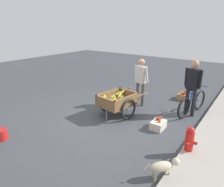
{
  "coord_description": "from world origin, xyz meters",
  "views": [
    {
      "loc": [
        4.39,
        3.34,
        2.68
      ],
      "look_at": [
        -0.14,
        0.03,
        0.75
      ],
      "focal_mm": 32.54,
      "sensor_mm": 36.0,
      "label": 1
    }
  ],
  "objects": [
    {
      "name": "mixed_fruit_crate",
      "position": [
        -0.28,
        1.47,
        0.12
      ],
      "size": [
        0.44,
        0.32,
        0.31
      ],
      "color": "beige",
      "rests_on": "ground"
    },
    {
      "name": "cyclist_person",
      "position": [
        -1.65,
        1.88,
        1.03
      ],
      "size": [
        0.27,
        0.52,
        1.71
      ],
      "color": "black",
      "rests_on": "ground"
    },
    {
      "name": "fire_hydrant",
      "position": [
        0.43,
        2.47,
        0.33
      ],
      "size": [
        0.25,
        0.25,
        0.67
      ],
      "color": "red",
      "rests_on": "ground"
    },
    {
      "name": "fruit_cart",
      "position": [
        -0.36,
        0.08,
        0.44
      ],
      "size": [
        1.74,
        1.02,
        0.71
      ],
      "color": "brown",
      "rests_on": "ground"
    },
    {
      "name": "plastic_bucket",
      "position": [
        2.47,
        -1.39,
        0.13
      ],
      "size": [
        0.28,
        0.28,
        0.26
      ],
      "primitive_type": "cylinder",
      "color": "#B21E1E",
      "rests_on": "ground"
    },
    {
      "name": "apple_crate",
      "position": [
        -2.94,
        1.28,
        0.13
      ],
      "size": [
        0.44,
        0.32,
        0.31
      ],
      "color": "#99754C",
      "rests_on": "ground"
    },
    {
      "name": "bicycle",
      "position": [
        -1.8,
        1.91,
        0.35
      ],
      "size": [
        1.64,
        0.52,
        0.85
      ],
      "color": "black",
      "rests_on": "ground"
    },
    {
      "name": "dog",
      "position": [
        1.42,
        2.31,
        0.27
      ],
      "size": [
        0.52,
        0.49,
        0.4
      ],
      "color": "beige",
      "rests_on": "ground"
    },
    {
      "name": "vendor_person",
      "position": [
        -1.49,
        0.25,
        0.96
      ],
      "size": [
        0.25,
        0.57,
        1.61
      ],
      "color": "#4C4742",
      "rests_on": "ground"
    },
    {
      "name": "ground_plane",
      "position": [
        0.0,
        0.0,
        0.0
      ],
      "size": [
        24.0,
        24.0,
        0.0
      ],
      "primitive_type": "plane",
      "color": "#3D3F44"
    }
  ]
}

